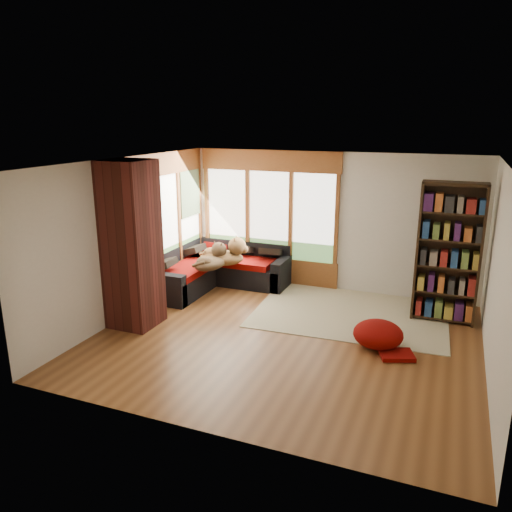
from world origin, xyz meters
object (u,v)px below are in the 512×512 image
Objects in this scene: area_rug at (350,312)px; dog_tan at (225,252)px; brick_chimney at (132,245)px; bookshelf at (448,254)px; dog_brindle at (212,258)px; pouf at (378,333)px; sectional_sofa at (218,273)px.

dog_tan is at bearing 176.11° from area_rug.
brick_chimney reaches higher than bookshelf.
dog_brindle is at bearing -176.59° from area_rug.
dog_tan is 1.16× the size of dog_brindle.
pouf is 3.37m from dog_tan.
sectional_sofa is 4.18m from bookshelf.
bookshelf is at bearing 8.65° from area_rug.
bookshelf reaches higher than pouf.
bookshelf is at bearing -69.88° from dog_brindle.
dog_tan is at bearing -179.18° from bookshelf.
area_rug is 1.39× the size of bookshelf.
dog_brindle reaches higher than sectional_sofa.
sectional_sofa is at bearing 178.91° from bookshelf.
area_rug is 1.33m from pouf.
bookshelf is 3.16× the size of pouf.
brick_chimney is 2.10m from dog_tan.
dog_brindle is (0.56, 1.60, -0.56)m from brick_chimney.
dog_brindle is (-2.53, -0.15, 0.73)m from area_rug.
pouf reaches higher than area_rug.
pouf is 3.36m from dog_brindle.
pouf is at bearing -120.80° from bookshelf.
brick_chimney reaches higher than area_rug.
dog_brindle is at bearing -174.67° from bookshelf.
brick_chimney is 3.92m from pouf.
brick_chimney is at bearing -156.54° from bookshelf.
pouf is at bearing 9.09° from brick_chimney.
dog_brindle is at bearing 162.37° from pouf.
brick_chimney is 1.18× the size of sectional_sofa.
brick_chimney is at bearing -101.82° from sectional_sofa.
brick_chimney reaches higher than dog_tan.
dog_brindle is (-3.16, 1.00, 0.54)m from pouf.
dog_tan is at bearing 156.57° from pouf.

